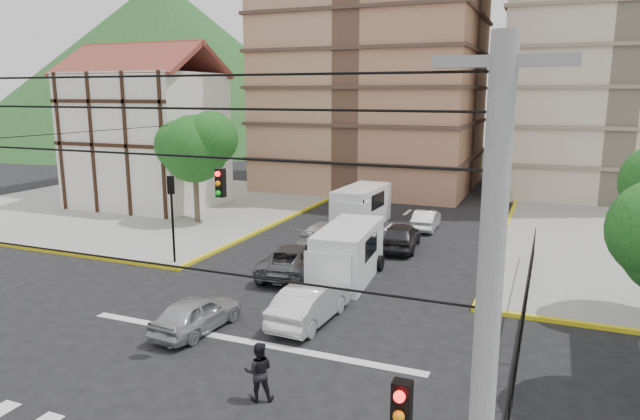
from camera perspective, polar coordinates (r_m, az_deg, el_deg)
The scene contains 18 objects.
ground at distance 19.76m, azimuth -9.31°, elevation -14.15°, with size 160.00×160.00×0.00m, color black.
sidewalk_nw at distance 46.61m, azimuth -17.52°, elevation 0.60°, with size 26.00×26.00×0.15m, color gray.
stop_line at distance 20.69m, azimuth -7.53°, elevation -12.86°, with size 13.00×0.40×0.01m, color silver.
tudor_building at distance 45.32m, azimuth -16.94°, elevation 6.95°, with size 10.80×8.05×12.23m.
distant_hill at distance 106.91m, azimuth -15.37°, elevation 14.14°, with size 70.00×70.00×28.00m, color #244B19.
park_fence at distance 21.36m, azimuth 19.44°, elevation -12.66°, with size 0.10×22.50×1.66m, color black, non-canonical shape.
tree_tudor at distance 37.89m, azimuth -12.33°, elevation 6.32°, with size 5.39×4.40×7.43m.
traffic_light_nw at distance 29.19m, azimuth -14.61°, elevation 0.52°, with size 0.28×0.22×4.40m.
traffic_light_hanging at distance 16.35m, azimuth -13.70°, elevation 2.00°, with size 18.00×9.12×0.92m.
van_right_lane at distance 26.36m, azimuth 2.63°, elevation -4.53°, with size 2.62×5.72×2.51m.
van_left_lane at distance 37.20m, azimuth 4.03°, elevation 0.26°, with size 2.50×5.74×2.54m.
car_silver_front_left at distance 21.56m, azimuth -12.25°, elevation -10.09°, with size 1.57×3.90×1.33m, color #B1B2B6.
car_white_front_right at distance 21.83m, azimuth -1.03°, elevation -9.34°, with size 1.55×4.45×1.47m, color silver.
car_grey_mid_left at distance 27.41m, azimuth -2.65°, elevation -4.93°, with size 2.46×5.33×1.48m, color #53545A.
car_silver_rear_left at distance 32.48m, azimuth 0.84°, elevation -2.38°, with size 1.92×4.73×1.37m, color silver.
car_darkgrey_mid_right at distance 31.99m, azimuth 8.11°, elevation -2.56°, with size 1.82×4.52×1.54m, color #272729.
car_white_rear_right at distance 36.92m, azimuth 10.57°, elevation -0.95°, with size 1.34×3.86×1.27m, color white.
pedestrian_crosswalk at distance 16.74m, azimuth -6.15°, elevation -15.76°, with size 0.84×0.65×1.72m, color black.
Camera 1 is at (9.52, -15.07, 8.54)m, focal length 32.00 mm.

